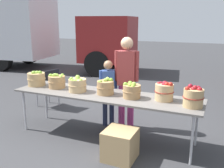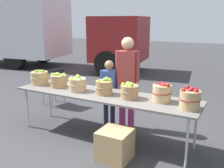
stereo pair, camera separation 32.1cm
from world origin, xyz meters
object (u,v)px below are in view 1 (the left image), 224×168
vendor_adult (127,75)px  folding_chair (49,85)px  apple_basket_green_3 (105,87)px  apple_basket_green_4 (132,90)px  apple_basket_red_0 (164,91)px  box_truck (24,31)px  produce_crate (120,145)px  market_table (105,96)px  apple_basket_red_1 (193,97)px  apple_basket_green_2 (77,85)px  apple_basket_green_0 (36,79)px  child_customer (108,88)px  apple_basket_green_1 (57,81)px

vendor_adult → folding_chair: (-1.97, 0.34, -0.46)m
apple_basket_green_3 → apple_basket_green_4: (0.45, -0.02, -0.00)m
apple_basket_red_0 → box_truck: 8.17m
folding_chair → produce_crate: bearing=70.3°
market_table → apple_basket_red_1: bearing=-2.8°
market_table → apple_basket_green_2: 0.51m
apple_basket_green_0 → market_table: bearing=-0.4°
apple_basket_green_4 → produce_crate: 0.84m
child_customer → produce_crate: (0.65, -1.02, -0.50)m
apple_basket_green_2 → apple_basket_red_1: (1.86, -0.02, 0.02)m
apple_basket_green_3 → apple_basket_red_0: apple_basket_red_0 is taller
market_table → apple_basket_green_3: bearing=21.9°
apple_basket_green_1 → folding_chair: bearing=134.4°
folding_chair → market_table: bearing=75.9°
apple_basket_green_2 → apple_basket_green_4: 0.95m
apple_basket_green_1 → produce_crate: apple_basket_green_1 is taller
apple_basket_green_0 → apple_basket_green_1: 0.44m
apple_basket_green_3 → apple_basket_green_4: bearing=-2.4°
apple_basket_green_3 → vendor_adult: bearing=74.8°
market_table → box_truck: size_ratio=0.39×
apple_basket_green_0 → apple_basket_green_4: apple_basket_green_0 is taller
apple_basket_green_0 → folding_chair: (-0.42, 0.89, -0.37)m
vendor_adult → box_truck: bearing=-45.8°
market_table → child_customer: 0.49m
apple_basket_green_2 → apple_basket_red_1: apple_basket_red_1 is taller
apple_basket_green_2 → vendor_adult: bearing=43.1°
apple_basket_green_4 → apple_basket_green_0: bearing=179.3°
market_table → folding_chair: size_ratio=3.60×
apple_basket_green_3 → apple_basket_green_4: 0.45m
apple_basket_green_2 → apple_basket_red_1: 1.86m
vendor_adult → produce_crate: (0.33, -1.11, -0.75)m
box_truck → produce_crate: size_ratio=18.34×
apple_basket_red_1 → apple_basket_green_4: bearing=176.5°
box_truck → child_customer: bearing=-44.8°
apple_basket_green_2 → vendor_adult: size_ratio=0.19×
apple_basket_green_3 → vendor_adult: (0.15, 0.56, 0.09)m
apple_basket_green_0 → folding_chair: apple_basket_green_0 is taller
apple_basket_green_1 → child_customer: 0.92m
apple_basket_green_3 → box_truck: (-5.83, 4.61, 0.62)m
apple_basket_green_3 → apple_basket_red_1: 1.37m
apple_basket_red_1 → apple_basket_green_0: bearing=178.4°
apple_basket_green_2 → apple_basket_green_3: apple_basket_green_3 is taller
apple_basket_red_0 → produce_crate: bearing=-126.4°
apple_basket_green_2 → market_table: bearing=5.2°
apple_basket_green_1 → apple_basket_green_2: bearing=-8.2°
apple_basket_green_3 → folding_chair: (-1.82, 0.90, -0.36)m
market_table → apple_basket_green_4: 0.49m
apple_basket_green_3 → produce_crate: (0.48, -0.55, -0.65)m
apple_basket_green_0 → produce_crate: 2.07m
apple_basket_red_1 → produce_crate: apple_basket_red_1 is taller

